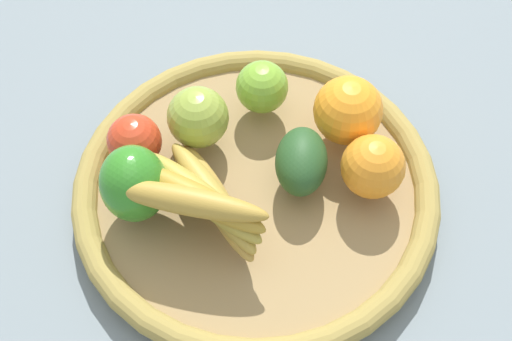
% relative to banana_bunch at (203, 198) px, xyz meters
% --- Properties ---
extents(ground_plane, '(2.40, 2.40, 0.00)m').
position_rel_banana_bunch_xyz_m(ground_plane, '(0.03, -0.07, -0.09)').
color(ground_plane, slate).
rests_on(ground_plane, ground).
extents(basket, '(0.44, 0.44, 0.04)m').
position_rel_banana_bunch_xyz_m(basket, '(0.03, -0.07, -0.06)').
color(basket, '#987B4E').
rests_on(basket, ground_plane).
extents(banana_bunch, '(0.18, 0.16, 0.08)m').
position_rel_banana_bunch_xyz_m(banana_bunch, '(0.00, 0.00, 0.00)').
color(banana_bunch, '#BA903C').
rests_on(banana_bunch, basket).
extents(orange_1, '(0.11, 0.11, 0.08)m').
position_rel_banana_bunch_xyz_m(orange_1, '(0.05, -0.20, -0.00)').
color(orange_1, orange).
rests_on(orange_1, basket).
extents(apple_2, '(0.10, 0.10, 0.07)m').
position_rel_banana_bunch_xyz_m(apple_2, '(0.11, -0.03, -0.01)').
color(apple_2, '#8FA53B').
rests_on(apple_2, basket).
extents(avocado, '(0.11, 0.09, 0.06)m').
position_rel_banana_bunch_xyz_m(avocado, '(0.01, -0.12, -0.01)').
color(avocado, '#254C23').
rests_on(avocado, basket).
extents(orange_0, '(0.09, 0.09, 0.07)m').
position_rel_banana_bunch_xyz_m(orange_0, '(-0.03, -0.19, -0.01)').
color(orange_0, orange).
rests_on(orange_0, basket).
extents(apple_0, '(0.09, 0.09, 0.07)m').
position_rel_banana_bunch_xyz_m(apple_0, '(0.13, -0.12, -0.01)').
color(apple_0, '#78AF31').
rests_on(apple_0, basket).
extents(bell_pepper, '(0.10, 0.09, 0.09)m').
position_rel_banana_bunch_xyz_m(bell_pepper, '(0.04, 0.06, 0.00)').
color(bell_pepper, '#307F22').
rests_on(bell_pepper, basket).
extents(apple_1, '(0.08, 0.08, 0.06)m').
position_rel_banana_bunch_xyz_m(apple_1, '(0.11, 0.05, -0.01)').
color(apple_1, red).
rests_on(apple_1, basket).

